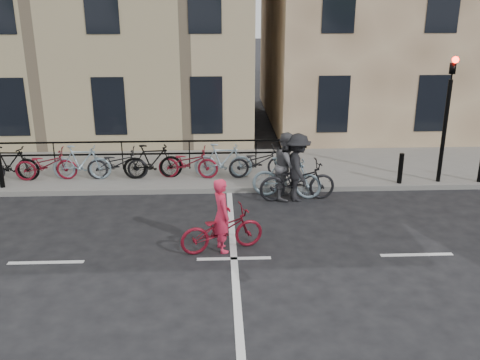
{
  "coord_description": "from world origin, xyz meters",
  "views": [
    {
      "loc": [
        -0.33,
        -10.3,
        5.4
      ],
      "look_at": [
        0.22,
        2.0,
        1.1
      ],
      "focal_mm": 40.0,
      "sensor_mm": 36.0,
      "label": 1
    }
  ],
  "objects_px": {
    "traffic_light": "(448,104)",
    "cyclist_pink": "(222,226)",
    "cyclist_grey": "(287,172)",
    "cyclist_dark": "(297,174)"
  },
  "relations": [
    {
      "from": "traffic_light",
      "to": "cyclist_dark",
      "type": "distance_m",
      "value": 4.76
    },
    {
      "from": "traffic_light",
      "to": "cyclist_grey",
      "type": "bearing_deg",
      "value": -171.01
    },
    {
      "from": "cyclist_dark",
      "to": "cyclist_grey",
      "type": "bearing_deg",
      "value": 49.13
    },
    {
      "from": "cyclist_grey",
      "to": "cyclist_pink",
      "type": "bearing_deg",
      "value": 163.6
    },
    {
      "from": "cyclist_grey",
      "to": "traffic_light",
      "type": "bearing_deg",
      "value": -67.33
    },
    {
      "from": "traffic_light",
      "to": "cyclist_dark",
      "type": "height_order",
      "value": "traffic_light"
    },
    {
      "from": "cyclist_grey",
      "to": "cyclist_dark",
      "type": "distance_m",
      "value": 0.33
    },
    {
      "from": "traffic_light",
      "to": "cyclist_pink",
      "type": "distance_m",
      "value": 7.77
    },
    {
      "from": "traffic_light",
      "to": "cyclist_grey",
      "type": "height_order",
      "value": "traffic_light"
    },
    {
      "from": "traffic_light",
      "to": "cyclist_pink",
      "type": "relative_size",
      "value": 1.96
    }
  ]
}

